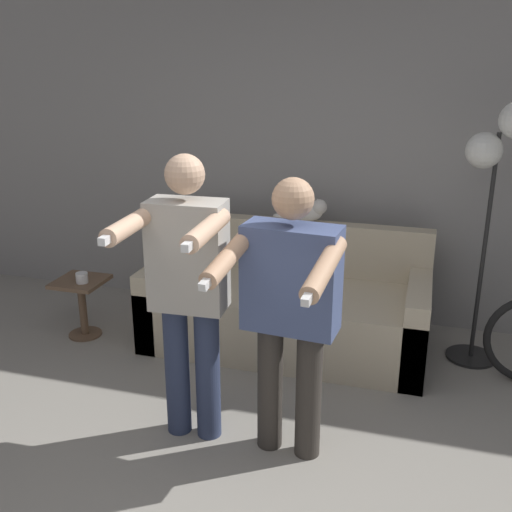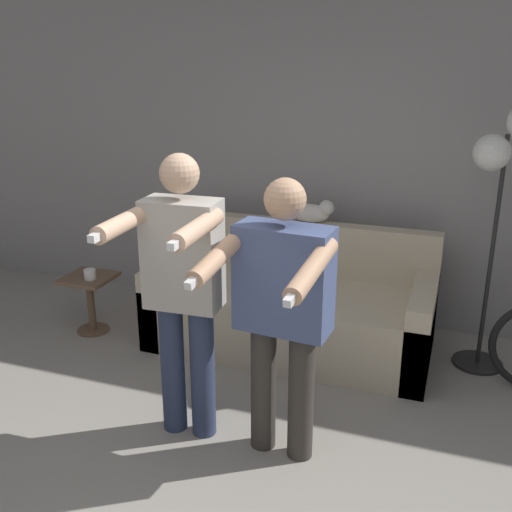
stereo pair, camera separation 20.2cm
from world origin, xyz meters
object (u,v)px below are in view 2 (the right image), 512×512
cup (90,274)px  person_left (182,283)px  couch (291,309)px  floor_lamp (505,163)px  person_right (282,304)px  side_table (90,293)px  cat (313,212)px

cup → person_left: bearing=-36.1°
couch → floor_lamp: (1.36, 0.15, 1.16)m
person_right → person_left: bearing=-175.0°
person_left → side_table: (-1.31, 0.96, -0.61)m
person_right → side_table: bearing=157.7°
couch → cup: size_ratio=22.93×
couch → cup: couch is taller
couch → person_right: bearing=-76.2°
couch → cup: bearing=-166.6°
cat → couch: bearing=-99.1°
person_left → floor_lamp: 2.21m
floor_lamp → side_table: floor_lamp is taller
person_right → floor_lamp: 1.85m
couch → cat: cat is taller
floor_lamp → cup: size_ratio=20.37×
cat → floor_lamp: floor_lamp is taller
person_right → cat: (-0.26, 1.62, 0.06)m
floor_lamp → cup: floor_lamp is taller
couch → floor_lamp: bearing=6.3°
couch → cat: size_ratio=4.81×
person_left → floor_lamp: (1.61, 1.42, 0.50)m
person_left → side_table: bearing=140.8°
person_right → side_table: (-1.87, 0.96, -0.57)m
couch → side_table: couch is taller
person_left → floor_lamp: bearing=38.7°
person_right → cat: 1.64m
person_right → cup: (-1.82, 0.91, -0.39)m
cat → side_table: bearing=-157.8°
couch → person_right: 1.44m
couch → side_table: 1.59m
floor_lamp → side_table: 3.16m
person_left → person_right: 0.56m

